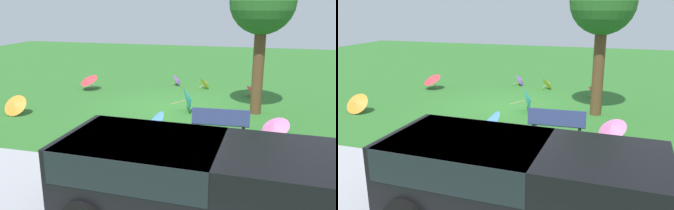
% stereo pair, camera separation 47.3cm
% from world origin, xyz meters
% --- Properties ---
extents(ground, '(40.00, 40.00, 0.00)m').
position_xyz_m(ground, '(0.00, 0.00, 0.00)').
color(ground, '#2D6B28').
extents(van_dark, '(4.66, 2.25, 1.53)m').
position_xyz_m(van_dark, '(-2.04, 7.09, 0.91)').
color(van_dark, black).
rests_on(van_dark, ground).
extents(park_bench, '(1.62, 0.57, 0.90)m').
position_xyz_m(park_bench, '(-2.10, 2.74, 0.47)').
color(park_bench, navy).
rests_on(park_bench, ground).
extents(shade_tree, '(2.15, 2.15, 4.86)m').
position_xyz_m(shade_tree, '(-3.00, -0.03, 3.68)').
color(shade_tree, brown).
rests_on(shade_tree, ground).
extents(parasol_red_0, '(1.07, 1.06, 0.73)m').
position_xyz_m(parasol_red_0, '(4.26, -1.73, 0.47)').
color(parasol_red_0, tan).
rests_on(parasol_red_0, ground).
extents(parasol_teal_0, '(0.93, 0.99, 0.93)m').
position_xyz_m(parasol_teal_0, '(-0.73, 0.47, 0.46)').
color(parasol_teal_0, tan).
rests_on(parasol_teal_0, ground).
extents(parasol_red_1, '(0.54, 0.60, 0.53)m').
position_xyz_m(parasol_red_1, '(-2.82, -2.39, 0.29)').
color(parasol_red_1, tan).
rests_on(parasol_red_1, ground).
extents(parasol_orange_0, '(0.82, 0.74, 0.72)m').
position_xyz_m(parasol_orange_0, '(5.00, 2.32, 0.37)').
color(parasol_orange_0, tan).
rests_on(parasol_orange_0, ground).
extents(parasol_yellow_0, '(0.68, 0.70, 0.54)m').
position_xyz_m(parasol_yellow_0, '(-0.72, -3.27, 0.27)').
color(parasol_yellow_0, tan).
rests_on(parasol_yellow_0, ground).
extents(parasol_blue_0, '(1.01, 1.10, 0.81)m').
position_xyz_m(parasol_blue_0, '(-0.18, 3.10, 0.41)').
color(parasol_blue_0, tan).
rests_on(parasol_blue_0, ground).
extents(parasol_pink_0, '(1.10, 1.09, 0.70)m').
position_xyz_m(parasol_pink_0, '(-3.58, 2.46, 0.40)').
color(parasol_pink_0, tan).
rests_on(parasol_pink_0, ground).
extents(parasol_purple_3, '(0.57, 0.60, 0.52)m').
position_xyz_m(parasol_purple_3, '(0.66, -3.67, 0.26)').
color(parasol_purple_3, tan).
rests_on(parasol_purple_3, ground).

